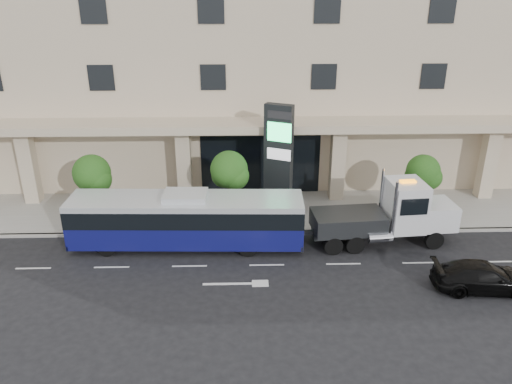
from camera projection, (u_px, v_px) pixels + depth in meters
ground at (265, 251)px, 27.23m from camera, size 120.00×120.00×0.00m
sidewalk at (262, 211)px, 31.80m from camera, size 120.00×6.00×0.15m
curb at (264, 232)px, 29.04m from camera, size 120.00×0.30×0.15m
convention_center at (257, 33)px, 37.54m from camera, size 60.00×17.60×20.00m
tree_left at (92, 176)px, 29.07m from camera, size 2.27×2.20×4.22m
tree_mid at (230, 172)px, 29.22m from camera, size 2.28×2.20×4.38m
tree_right at (423, 174)px, 29.59m from camera, size 2.10×2.00×4.04m
city_bus at (187, 219)px, 27.12m from camera, size 12.70×3.07×3.20m
tow_truck at (390, 215)px, 27.47m from camera, size 8.97×2.83×4.07m
black_sedan at (483, 277)px, 23.57m from camera, size 4.84×2.23×1.37m
signage_pylon at (278, 159)px, 30.27m from camera, size 1.79×1.27×6.84m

